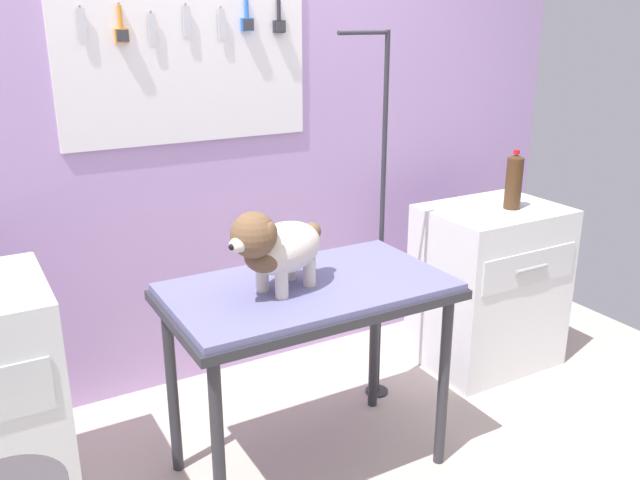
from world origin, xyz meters
TOP-DOWN VIEW (x-y plane):
  - rear_wall_panel at (-0.00, 1.28)m, footprint 4.00×0.11m
  - grooming_table at (-0.08, 0.33)m, footprint 1.08×0.61m
  - grooming_arm at (0.46, 0.66)m, footprint 0.30×0.11m
  - dog at (-0.22, 0.32)m, footprint 0.44×0.31m
  - cabinet_right at (1.16, 0.66)m, footprint 0.68×0.54m
  - soda_bottle at (1.23, 0.61)m, footprint 0.08×0.08m

SIDE VIEW (x-z plane):
  - cabinet_right at x=1.16m, z-range 0.00..0.85m
  - grooming_table at x=-0.08m, z-range 0.32..1.13m
  - grooming_arm at x=0.46m, z-range -0.05..1.65m
  - dog at x=-0.22m, z-range 0.82..1.14m
  - soda_bottle at x=1.23m, z-range 0.84..1.13m
  - rear_wall_panel at x=0.00m, z-range 0.01..2.31m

